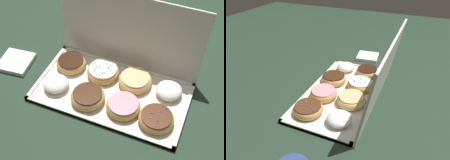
# 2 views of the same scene
# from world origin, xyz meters

# --- Properties ---
(ground_plane) EXTENTS (3.00, 3.00, 0.00)m
(ground_plane) POSITION_xyz_m (0.00, 0.00, 0.00)
(ground_plane) COLOR #233828
(donut_box) EXTENTS (0.53, 0.29, 0.01)m
(donut_box) POSITION_xyz_m (0.00, 0.00, 0.01)
(donut_box) COLOR silver
(donut_box) RESTS_ON ground
(box_lid_open) EXTENTS (0.53, 0.06, 0.28)m
(box_lid_open) POSITION_xyz_m (0.00, 0.17, 0.14)
(box_lid_open) COLOR silver
(box_lid_open) RESTS_ON ground
(powdered_filled_donut_0) EXTENTS (0.09, 0.09, 0.04)m
(powdered_filled_donut_0) POSITION_xyz_m (-0.19, -0.06, 0.03)
(powdered_filled_donut_0) COLOR white
(powdered_filled_donut_0) RESTS_ON donut_box
(chocolate_frosted_donut_1) EXTENTS (0.12, 0.12, 0.04)m
(chocolate_frosted_donut_1) POSITION_xyz_m (-0.06, -0.07, 0.03)
(chocolate_frosted_donut_1) COLOR tan
(chocolate_frosted_donut_1) RESTS_ON donut_box
(pink_frosted_donut_2) EXTENTS (0.11, 0.11, 0.04)m
(pink_frosted_donut_2) POSITION_xyz_m (0.07, -0.06, 0.03)
(pink_frosted_donut_2) COLOR tan
(pink_frosted_donut_2) RESTS_ON donut_box
(sprinkle_donut_3) EXTENTS (0.12, 0.12, 0.04)m
(sprinkle_donut_3) POSITION_xyz_m (0.18, -0.07, 0.03)
(sprinkle_donut_3) COLOR tan
(sprinkle_donut_3) RESTS_ON donut_box
(chocolate_frosted_donut_4) EXTENTS (0.11, 0.11, 0.04)m
(chocolate_frosted_donut_4) POSITION_xyz_m (-0.19, 0.06, 0.03)
(chocolate_frosted_donut_4) COLOR tan
(chocolate_frosted_donut_4) RESTS_ON donut_box
(sprinkle_donut_5) EXTENTS (0.12, 0.12, 0.04)m
(sprinkle_donut_5) POSITION_xyz_m (-0.06, 0.06, 0.03)
(sprinkle_donut_5) COLOR tan
(sprinkle_donut_5) RESTS_ON donut_box
(glazed_ring_donut_6) EXTENTS (0.12, 0.12, 0.04)m
(glazed_ring_donut_6) POSITION_xyz_m (0.06, 0.06, 0.03)
(glazed_ring_donut_6) COLOR #E5B770
(glazed_ring_donut_6) RESTS_ON donut_box
(powdered_filled_donut_7) EXTENTS (0.09, 0.09, 0.04)m
(powdered_filled_donut_7) POSITION_xyz_m (0.19, 0.06, 0.03)
(powdered_filled_donut_7) COLOR white
(powdered_filled_donut_7) RESTS_ON donut_box
(napkin_stack) EXTENTS (0.13, 0.13, 0.02)m
(napkin_stack) POSITION_xyz_m (-0.40, -0.00, 0.01)
(napkin_stack) COLOR white
(napkin_stack) RESTS_ON ground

